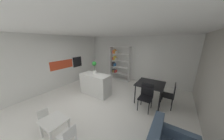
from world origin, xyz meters
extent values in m
plane|color=silver|center=(0.00, 0.00, 0.00)|extent=(9.15, 9.15, 0.00)
cube|color=white|center=(0.00, 0.00, 2.68)|extent=(6.66, 6.08, 0.06)
cube|color=silver|center=(0.00, 3.01, 1.32)|extent=(6.66, 0.06, 2.65)
cube|color=#B2ADA3|center=(3.30, 0.00, 1.32)|extent=(0.06, 6.08, 2.65)
cube|color=silver|center=(-2.93, 0.00, 1.32)|extent=(0.68, 5.48, 2.65)
cube|color=#CC4223|center=(-2.58, 0.16, 1.17)|extent=(0.01, 1.25, 0.44)
cube|color=black|center=(-2.57, 1.13, 1.17)|extent=(0.04, 0.57, 0.58)
cylinder|color=#B7BABC|center=(-2.60, 1.13, 1.40)|extent=(0.02, 0.46, 0.02)
cube|color=silver|center=(-0.52, 0.40, 0.47)|extent=(1.36, 0.62, 0.94)
cylinder|color=white|center=(-0.64, 0.51, 1.00)|extent=(0.16, 0.16, 0.12)
cylinder|color=#476633|center=(-0.64, 0.51, 1.19)|extent=(0.01, 0.01, 0.26)
sphere|color=#237C2B|center=(-0.64, 0.51, 1.39)|extent=(0.19, 0.19, 0.19)
cube|color=white|center=(-1.07, 2.58, 1.02)|extent=(0.02, 0.32, 2.04)
cube|color=white|center=(0.17, 2.58, 1.02)|extent=(0.02, 0.32, 2.04)
cube|color=white|center=(-0.45, 2.58, 2.03)|extent=(1.27, 0.32, 0.02)
cube|color=white|center=(-0.45, 2.58, 0.01)|extent=(1.27, 0.32, 0.02)
cube|color=white|center=(-0.45, 2.58, 0.42)|extent=(1.23, 0.32, 0.02)
cube|color=white|center=(-0.45, 2.58, 0.82)|extent=(1.23, 0.32, 0.02)
cube|color=white|center=(-0.45, 2.58, 1.22)|extent=(1.23, 0.32, 0.02)
cube|color=white|center=(-0.45, 2.58, 1.62)|extent=(1.23, 0.32, 0.02)
cube|color=#38383D|center=(-0.94, 2.58, 0.53)|extent=(0.05, 0.26, 0.20)
cube|color=gold|center=(-0.87, 2.58, 0.52)|extent=(0.05, 0.26, 0.16)
cube|color=#38383D|center=(-0.81, 2.58, 0.53)|extent=(0.05, 0.26, 0.19)
cube|color=red|center=(-0.74, 2.58, 0.51)|extent=(0.05, 0.26, 0.16)
cube|color=#38383D|center=(-0.94, 2.58, 0.96)|extent=(0.04, 0.26, 0.26)
cube|color=#38383D|center=(-0.89, 2.58, 0.94)|extent=(0.05, 0.26, 0.22)
cube|color=#2D6BAD|center=(-0.82, 2.58, 0.92)|extent=(0.03, 0.26, 0.17)
cube|color=red|center=(-0.91, 2.58, 1.32)|extent=(0.05, 0.26, 0.17)
cube|color=gold|center=(-0.82, 2.58, 1.36)|extent=(0.06, 0.26, 0.25)
cube|color=gold|center=(-0.77, 2.58, 1.32)|extent=(0.04, 0.26, 0.17)
cube|color=silver|center=(-0.71, 2.58, 1.30)|extent=(0.04, 0.26, 0.14)
cube|color=red|center=(-0.90, 2.58, 1.73)|extent=(0.05, 0.26, 0.19)
cube|color=orange|center=(-0.84, 2.58, 1.75)|extent=(0.05, 0.26, 0.24)
cube|color=orange|center=(-0.77, 2.58, 1.73)|extent=(0.05, 0.26, 0.19)
cube|color=silver|center=(-0.70, 2.58, 1.71)|extent=(0.05, 0.26, 0.16)
cube|color=white|center=(0.11, -1.82, 0.47)|extent=(0.57, 0.52, 0.03)
cube|color=white|center=(-0.14, -2.04, 0.23)|extent=(0.04, 0.04, 0.45)
cube|color=white|center=(0.35, -2.04, 0.23)|extent=(0.04, 0.04, 0.45)
cube|color=white|center=(-0.14, -1.60, 0.23)|extent=(0.04, 0.04, 0.45)
cube|color=white|center=(0.35, -1.60, 0.23)|extent=(0.04, 0.04, 0.45)
cube|color=white|center=(0.58, -1.82, 0.30)|extent=(0.33, 0.33, 0.02)
cube|color=white|center=(0.73, -1.82, 0.44)|extent=(0.03, 0.32, 0.25)
cube|color=white|center=(0.45, -1.69, 0.15)|extent=(0.03, 0.03, 0.29)
cube|color=white|center=(0.71, -1.68, 0.15)|extent=(0.03, 0.03, 0.29)
cube|color=white|center=(-0.37, -1.82, 0.28)|extent=(0.29, 0.29, 0.02)
cube|color=white|center=(-0.49, -1.81, 0.41)|extent=(0.05, 0.27, 0.24)
cube|color=white|center=(-0.27, -1.94, 0.13)|extent=(0.03, 0.03, 0.27)
cube|color=white|center=(-0.25, -1.72, 0.13)|extent=(0.03, 0.03, 0.27)
cube|color=white|center=(-0.49, -1.92, 0.13)|extent=(0.03, 0.03, 0.27)
cube|color=white|center=(-0.47, -1.70, 0.13)|extent=(0.03, 0.03, 0.27)
cube|color=black|center=(1.70, 1.08, 0.77)|extent=(0.99, 0.99, 0.03)
cylinder|color=black|center=(1.27, 0.65, 0.38)|extent=(0.04, 0.04, 0.75)
cylinder|color=black|center=(2.14, 0.65, 0.38)|extent=(0.04, 0.04, 0.75)
cylinder|color=black|center=(1.27, 1.52, 0.38)|extent=(0.04, 0.04, 0.75)
cylinder|color=black|center=(2.14, 1.52, 0.38)|extent=(0.04, 0.04, 0.75)
cube|color=black|center=(2.32, 1.08, 0.45)|extent=(0.44, 0.45, 0.03)
cube|color=black|center=(2.52, 1.09, 0.69)|extent=(0.04, 0.45, 0.45)
cylinder|color=black|center=(2.13, 1.27, 0.22)|extent=(0.03, 0.03, 0.44)
cylinder|color=black|center=(2.13, 0.89, 0.22)|extent=(0.03, 0.03, 0.44)
cylinder|color=black|center=(2.50, 1.28, 0.22)|extent=(0.03, 0.03, 0.44)
cylinder|color=black|center=(2.51, 0.89, 0.22)|extent=(0.03, 0.03, 0.44)
cube|color=black|center=(1.70, 0.47, 0.44)|extent=(0.43, 0.45, 0.03)
cube|color=black|center=(1.70, 0.68, 0.69)|extent=(0.43, 0.03, 0.48)
cylinder|color=black|center=(1.52, 0.27, 0.22)|extent=(0.03, 0.03, 0.43)
cylinder|color=black|center=(1.89, 0.27, 0.22)|extent=(0.03, 0.03, 0.43)
cylinder|color=black|center=(1.52, 0.66, 0.22)|extent=(0.03, 0.03, 0.43)
cylinder|color=black|center=(1.89, 0.66, 0.22)|extent=(0.03, 0.03, 0.43)
cube|color=#475B75|center=(2.69, -0.64, 0.50)|extent=(0.69, 0.14, 0.20)
camera|label=1|loc=(2.43, -2.78, 2.33)|focal=16.32mm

